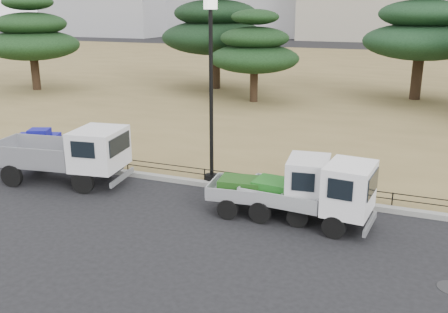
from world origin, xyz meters
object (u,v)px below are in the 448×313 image
at_px(street_lamp, 211,53).
at_px(tarp_pile, 37,144).
at_px(truck_kei_rear, 317,192).
at_px(truck_kei_front, 278,186).
at_px(truck_large, 67,152).

distance_m(street_lamp, tarp_pile, 8.43).
bearing_deg(tarp_pile, truck_kei_rear, -10.47).
bearing_deg(tarp_pile, truck_kei_front, -10.76).
height_order(truck_large, truck_kei_front, truck_large).
height_order(truck_kei_rear, street_lamp, street_lamp).
height_order(truck_large, street_lamp, street_lamp).
bearing_deg(street_lamp, tarp_pile, 178.31).
bearing_deg(truck_large, truck_kei_rear, -9.24).
xyz_separation_m(truck_kei_rear, tarp_pile, (-11.45, 2.12, -0.34)).
xyz_separation_m(truck_kei_front, truck_kei_rear, (1.12, -0.15, 0.04)).
bearing_deg(truck_kei_front, truck_large, 173.26).
bearing_deg(truck_kei_rear, street_lamp, 159.40).
relative_size(truck_large, truck_kei_rear, 1.28).
xyz_separation_m(street_lamp, tarp_pile, (-7.54, 0.22, -3.76)).
bearing_deg(street_lamp, truck_kei_front, -31.95).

